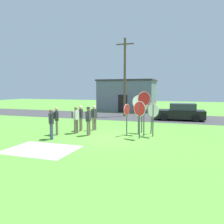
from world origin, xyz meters
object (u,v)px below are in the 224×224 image
Objects in this scene: stop_sign_center_cluster at (144,105)px; utility_pole at (125,76)px; stop_sign_tallest at (127,114)px; person_near_signs at (56,119)px; stop_sign_rear_right at (152,113)px; person_with_sunhat at (81,117)px; stop_sign_low_front at (142,109)px; person_in_blue at (76,118)px; stop_sign_nearest at (139,113)px; person_holding_notes at (94,116)px; stop_sign_far_back at (153,114)px; stop_sign_rear_left at (139,107)px; parked_car_on_street at (180,112)px; person_on_left at (88,119)px; person_in_dark_shirt at (51,122)px.

utility_pole is at bearing 111.97° from stop_sign_center_cluster.
stop_sign_tallest reaches higher than person_near_signs.
stop_sign_rear_right is 4.70m from person_with_sunhat.
stop_sign_low_front is 1.33× the size of person_with_sunhat.
stop_sign_rear_right is at bearing 21.21° from person_near_signs.
person_in_blue is at bearing -84.77° from person_with_sunhat.
stop_sign_nearest reaches higher than person_holding_notes.
person_with_sunhat is 1.85m from person_near_signs.
stop_sign_center_cluster is 1.18× the size of stop_sign_low_front.
person_holding_notes is (-4.09, 0.78, -0.39)m from stop_sign_far_back.
stop_sign_rear_left is at bearing 45.66° from stop_sign_tallest.
person_on_left reaches higher than parked_car_on_street.
stop_sign_center_cluster is 1.57× the size of person_in_dark_shirt.
parked_car_on_street is 12.33m from person_in_dark_shirt.
stop_sign_center_cluster reaches higher than stop_sign_nearest.
stop_sign_rear_right is at bearing 25.62° from person_on_left.
person_in_blue is at bearing 75.34° from person_in_dark_shirt.
stop_sign_rear_right is at bearing 73.82° from stop_sign_nearest.
stop_sign_center_cluster is at bearing -103.02° from parked_car_on_street.
stop_sign_center_cluster reaches higher than person_in_dark_shirt.
person_on_left is (1.54, 1.59, 0.03)m from person_in_dark_shirt.
person_in_blue is (-3.23, -0.34, -0.31)m from stop_sign_tallest.
stop_sign_rear_right reaches higher than person_in_blue.
stop_sign_nearest is at bearing -102.63° from parked_car_on_street.
stop_sign_rear_right is 0.93m from stop_sign_rear_left.
stop_sign_nearest is (0.88, -0.57, 0.17)m from stop_sign_tallest.
stop_sign_rear_right reaches higher than stop_sign_far_back.
stop_sign_nearest is 4.37m from person_with_sunhat.
stop_sign_center_cluster is 0.60m from stop_sign_rear_left.
person_on_left is (1.12, -1.21, 0.03)m from person_with_sunhat.
stop_sign_nearest is 0.87× the size of stop_sign_rear_left.
stop_sign_nearest reaches higher than parked_car_on_street.
person_with_sunhat is at bearing 176.85° from stop_sign_far_back.
person_holding_notes is at bearing 171.90° from stop_sign_rear_left.
person_with_sunhat is (-0.08, 0.87, -0.03)m from person_in_blue.
person_holding_notes is at bearing 101.85° from person_on_left.
stop_sign_far_back is 1.17× the size of person_in_blue.
person_in_dark_shirt is (-0.43, -2.80, 0.00)m from person_with_sunhat.
person_holding_notes is (-3.23, -0.16, -0.60)m from stop_sign_low_front.
stop_sign_far_back is (4.24, -9.11, -2.77)m from utility_pole.
stop_sign_low_front reaches higher than person_with_sunhat.
utility_pole is 9.20m from stop_sign_low_front.
person_holding_notes is at bearing 157.72° from stop_sign_tallest.
stop_sign_center_cluster reaches higher than stop_sign_tallest.
utility_pole is at bearing 115.87° from stop_sign_rear_right.
utility_pole is 4.10× the size of stop_sign_tallest.
parked_car_on_street is 8.26m from stop_sign_center_cluster.
person_in_dark_shirt is at bearing -98.64° from person_with_sunhat.
person_near_signs is (-1.95, -0.43, -0.00)m from person_on_left.
utility_pole is 10.54m from person_on_left.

